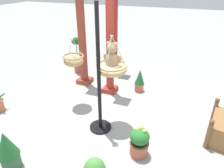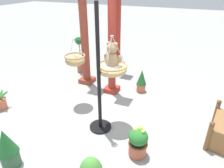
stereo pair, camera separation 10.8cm
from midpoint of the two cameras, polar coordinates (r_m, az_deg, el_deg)
The scene contains 12 objects.
ground_plane at distance 4.24m, azimuth -0.70°, elevation -12.40°, with size 40.00×40.00×0.00m, color #9E9E99.
display_pole_central at distance 3.82m, azimuth -4.36°, elevation -3.15°, with size 0.44×0.44×2.48m.
hanging_basket_with_teddy at distance 3.76m, azimuth -0.91°, elevation 4.29°, with size 0.58×0.58×0.74m.
teddy_bear at distance 3.70m, azimuth -0.79°, elevation 7.56°, with size 0.35×0.30×0.50m.
hanging_basket_left_high at distance 4.56m, azimuth -11.41°, elevation 6.58°, with size 0.47×0.47×0.62m.
greenhouse_pillar_left at distance 5.02m, azimuth -1.20°, elevation 10.66°, with size 0.37×0.37×2.63m.
greenhouse_pillar_right at distance 5.55m, azimuth -9.08°, elevation 13.56°, with size 0.40×0.40×2.92m.
greenhouse_pillar_far_back at distance 6.36m, azimuth 0.27°, elevation 13.92°, with size 0.34×0.34×2.54m.
potted_plant_fern_front at distance 5.43m, azimuth 7.20°, elevation 1.01°, with size 0.27×0.27×0.62m.
potted_plant_flowering_red at distance 3.68m, azimuth -28.05°, elevation -16.20°, with size 0.33×0.33×0.72m.
potted_plant_small_succulent at distance 3.58m, azimuth 6.80°, elevation -15.78°, with size 0.34×0.34×0.56m.
potted_plant_conical_shrub at distance 6.55m, azimuth -10.27°, elevation 7.92°, with size 0.27×0.27×1.15m.
Camera 1 is at (1.18, -3.03, 2.72)m, focal length 32.49 mm.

